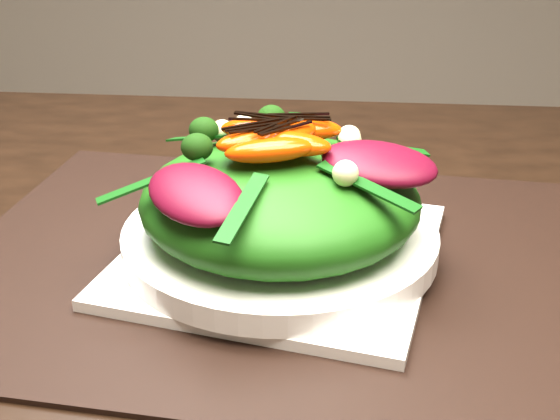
# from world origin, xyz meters

# --- Properties ---
(dining_table) EXTENTS (1.60, 0.90, 0.75)m
(dining_table) POSITION_xyz_m (0.00, 0.00, 0.73)
(dining_table) COLOR black
(dining_table) RESTS_ON floor
(placemat) EXTENTS (0.54, 0.43, 0.00)m
(placemat) POSITION_xyz_m (-0.10, 0.02, 0.75)
(placemat) COLOR black
(placemat) RESTS_ON dining_table
(plate_base) EXTENTS (0.27, 0.27, 0.01)m
(plate_base) POSITION_xyz_m (-0.10, 0.02, 0.76)
(plate_base) COLOR white
(plate_base) RESTS_ON placemat
(salad_bowl) EXTENTS (0.28, 0.28, 0.02)m
(salad_bowl) POSITION_xyz_m (-0.10, 0.02, 0.77)
(salad_bowl) COLOR white
(salad_bowl) RESTS_ON plate_base
(lettuce_mound) EXTENTS (0.26, 0.26, 0.07)m
(lettuce_mound) POSITION_xyz_m (-0.10, 0.02, 0.80)
(lettuce_mound) COLOR #215D11
(lettuce_mound) RESTS_ON salad_bowl
(radicchio_leaf) EXTENTS (0.09, 0.06, 0.02)m
(radicchio_leaf) POSITION_xyz_m (-0.03, 0.01, 0.84)
(radicchio_leaf) COLOR #4A0817
(radicchio_leaf) RESTS_ON lettuce_mound
(orange_segment) EXTENTS (0.07, 0.06, 0.02)m
(orange_segment) POSITION_xyz_m (-0.09, 0.05, 0.85)
(orange_segment) COLOR red
(orange_segment) RESTS_ON lettuce_mound
(broccoli_floret) EXTENTS (0.03, 0.03, 0.03)m
(broccoli_floret) POSITION_xyz_m (-0.15, 0.05, 0.85)
(broccoli_floret) COLOR #173209
(broccoli_floret) RESTS_ON lettuce_mound
(macadamia_nut) EXTENTS (0.02, 0.02, 0.02)m
(macadamia_nut) POSITION_xyz_m (-0.08, -0.01, 0.85)
(macadamia_nut) COLOR beige
(macadamia_nut) RESTS_ON lettuce_mound
(balsamic_drizzle) EXTENTS (0.04, 0.03, 0.00)m
(balsamic_drizzle) POSITION_xyz_m (-0.09, 0.05, 0.86)
(balsamic_drizzle) COLOR black
(balsamic_drizzle) RESTS_ON orange_segment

